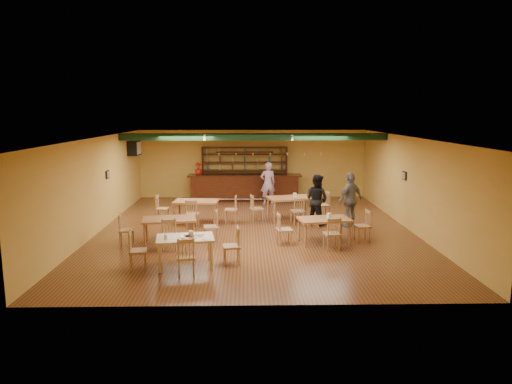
{
  "coord_description": "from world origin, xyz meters",
  "views": [
    {
      "loc": [
        -0.28,
        -14.73,
        3.78
      ],
      "look_at": [
        0.04,
        0.6,
        1.15
      ],
      "focal_mm": 32.76,
      "sensor_mm": 36.0,
      "label": 1
    }
  ],
  "objects_px": {
    "dining_table_d": "(324,231)",
    "patron_bar": "(268,183)",
    "dining_table_a": "(196,211)",
    "dining_table_c": "(169,231)",
    "patron_right_a": "(317,200)",
    "dining_table_b": "(291,208)",
    "bar_counter": "(245,188)",
    "near_table": "(185,252)"
  },
  "relations": [
    {
      "from": "dining_table_c",
      "to": "dining_table_a",
      "type": "bearing_deg",
      "value": 70.87
    },
    {
      "from": "dining_table_b",
      "to": "dining_table_c",
      "type": "height_order",
      "value": "dining_table_b"
    },
    {
      "from": "patron_bar",
      "to": "dining_table_a",
      "type": "bearing_deg",
      "value": 38.52
    },
    {
      "from": "near_table",
      "to": "patron_bar",
      "type": "relative_size",
      "value": 0.79
    },
    {
      "from": "dining_table_b",
      "to": "patron_bar",
      "type": "bearing_deg",
      "value": 90.41
    },
    {
      "from": "patron_bar",
      "to": "patron_right_a",
      "type": "height_order",
      "value": "patron_bar"
    },
    {
      "from": "dining_table_c",
      "to": "near_table",
      "type": "bearing_deg",
      "value": -79.15
    },
    {
      "from": "patron_bar",
      "to": "dining_table_c",
      "type": "bearing_deg",
      "value": 50.24
    },
    {
      "from": "near_table",
      "to": "patron_right_a",
      "type": "relative_size",
      "value": 0.81
    },
    {
      "from": "patron_bar",
      "to": "bar_counter",
      "type": "bearing_deg",
      "value": -52.23
    },
    {
      "from": "bar_counter",
      "to": "dining_table_b",
      "type": "bearing_deg",
      "value": -65.59
    },
    {
      "from": "patron_bar",
      "to": "dining_table_d",
      "type": "bearing_deg",
      "value": 91.41
    },
    {
      "from": "dining_table_a",
      "to": "dining_table_d",
      "type": "height_order",
      "value": "dining_table_a"
    },
    {
      "from": "dining_table_a",
      "to": "patron_bar",
      "type": "xyz_separation_m",
      "value": [
        2.63,
        3.16,
        0.5
      ]
    },
    {
      "from": "bar_counter",
      "to": "dining_table_b",
      "type": "xyz_separation_m",
      "value": [
        1.65,
        -3.64,
        -0.16
      ]
    },
    {
      "from": "dining_table_c",
      "to": "dining_table_d",
      "type": "bearing_deg",
      "value": -8.89
    },
    {
      "from": "patron_right_a",
      "to": "dining_table_b",
      "type": "bearing_deg",
      "value": -1.44
    },
    {
      "from": "bar_counter",
      "to": "dining_table_d",
      "type": "height_order",
      "value": "bar_counter"
    },
    {
      "from": "bar_counter",
      "to": "dining_table_b",
      "type": "relative_size",
      "value": 3.04
    },
    {
      "from": "dining_table_c",
      "to": "dining_table_d",
      "type": "distance_m",
      "value": 4.5
    },
    {
      "from": "bar_counter",
      "to": "patron_bar",
      "type": "relative_size",
      "value": 2.77
    },
    {
      "from": "patron_bar",
      "to": "near_table",
      "type": "bearing_deg",
      "value": 61.36
    },
    {
      "from": "dining_table_d",
      "to": "near_table",
      "type": "xyz_separation_m",
      "value": [
        -3.77,
        -2.02,
        0.01
      ]
    },
    {
      "from": "dining_table_a",
      "to": "patron_right_a",
      "type": "xyz_separation_m",
      "value": [
        4.12,
        -0.45,
        0.48
      ]
    },
    {
      "from": "dining_table_c",
      "to": "patron_right_a",
      "type": "xyz_separation_m",
      "value": [
        4.61,
        2.26,
        0.48
      ]
    },
    {
      "from": "patron_right_a",
      "to": "dining_table_d",
      "type": "bearing_deg",
      "value": 130.62
    },
    {
      "from": "dining_table_b",
      "to": "patron_right_a",
      "type": "bearing_deg",
      "value": -58.29
    },
    {
      "from": "dining_table_d",
      "to": "near_table",
      "type": "height_order",
      "value": "near_table"
    },
    {
      "from": "dining_table_a",
      "to": "patron_bar",
      "type": "relative_size",
      "value": 0.86
    },
    {
      "from": "near_table",
      "to": "dining_table_d",
      "type": "bearing_deg",
      "value": 19.63
    },
    {
      "from": "dining_table_d",
      "to": "patron_right_a",
      "type": "relative_size",
      "value": 0.85
    },
    {
      "from": "bar_counter",
      "to": "near_table",
      "type": "distance_m",
      "value": 8.84
    },
    {
      "from": "dining_table_d",
      "to": "patron_bar",
      "type": "xyz_separation_m",
      "value": [
        -1.37,
        5.88,
        0.51
      ]
    },
    {
      "from": "dining_table_c",
      "to": "patron_bar",
      "type": "height_order",
      "value": "patron_bar"
    },
    {
      "from": "near_table",
      "to": "patron_right_a",
      "type": "xyz_separation_m",
      "value": [
        3.89,
        4.29,
        0.49
      ]
    },
    {
      "from": "dining_table_d",
      "to": "patron_right_a",
      "type": "distance_m",
      "value": 2.32
    },
    {
      "from": "bar_counter",
      "to": "dining_table_c",
      "type": "bearing_deg",
      "value": -107.92
    },
    {
      "from": "patron_right_a",
      "to": "near_table",
      "type": "bearing_deg",
      "value": 91.34
    },
    {
      "from": "near_table",
      "to": "bar_counter",
      "type": "bearing_deg",
      "value": 72.1
    },
    {
      "from": "patron_bar",
      "to": "dining_table_b",
      "type": "bearing_deg",
      "value": 92.0
    },
    {
      "from": "dining_table_d",
      "to": "dining_table_b",
      "type": "bearing_deg",
      "value": 93.67
    },
    {
      "from": "dining_table_d",
      "to": "dining_table_a",
      "type": "bearing_deg",
      "value": 136.93
    }
  ]
}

